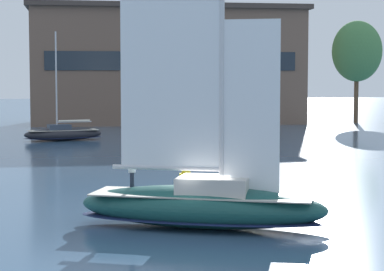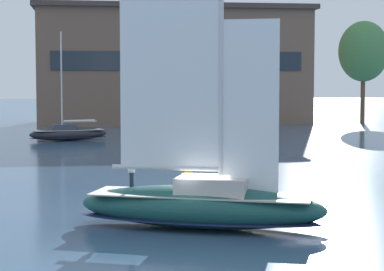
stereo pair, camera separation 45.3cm
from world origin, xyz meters
TOP-DOWN VIEW (x-y plane):
  - ground_plane at (0.00, 0.00)m, footprint 400.00×400.00m
  - waterfront_building at (7.37, 77.53)m, footprint 40.34×15.69m
  - tree_shore_left at (35.25, 72.92)m, footprint 7.37×7.37m
  - sailboat_main at (0.02, -0.01)m, footprint 12.08×7.29m
  - sailboat_moored_far_slip at (-7.36, 48.27)m, footprint 8.87×4.32m
  - channel_buoy at (1.29, 14.27)m, footprint 0.88×0.88m

SIDE VIEW (x-z plane):
  - ground_plane at x=0.00m, z-range 0.00..0.00m
  - channel_buoy at x=1.29m, z-range -0.18..1.45m
  - sailboat_moored_far_slip at x=-7.36m, z-range -5.08..6.67m
  - sailboat_main at x=0.02m, z-range -6.78..9.26m
  - waterfront_building at x=7.37m, z-range 0.04..17.25m
  - tree_shore_left at x=35.25m, z-range 3.04..18.21m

